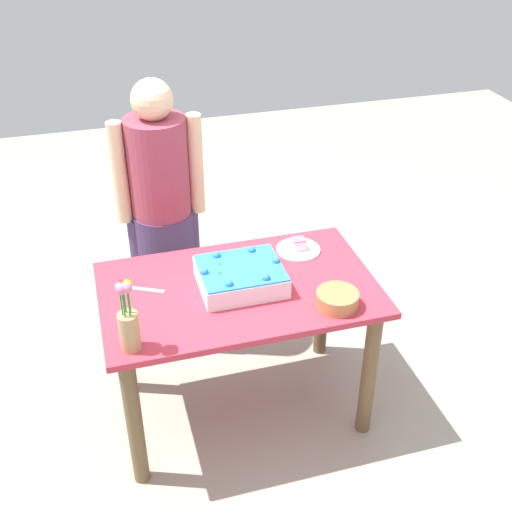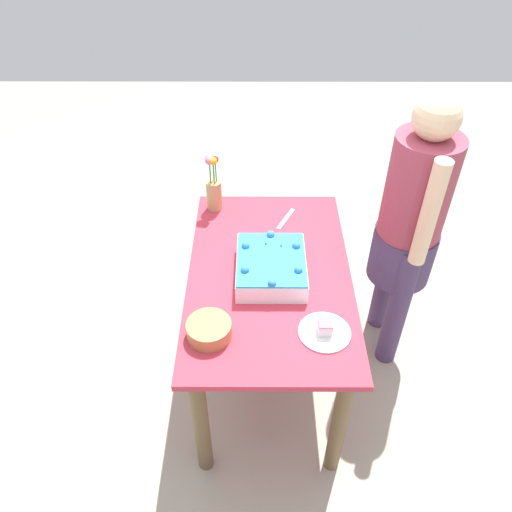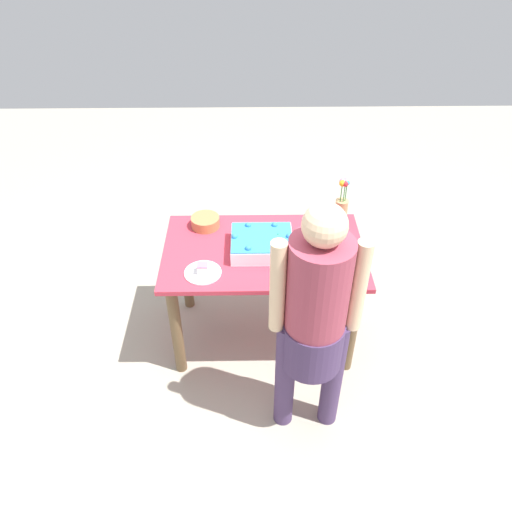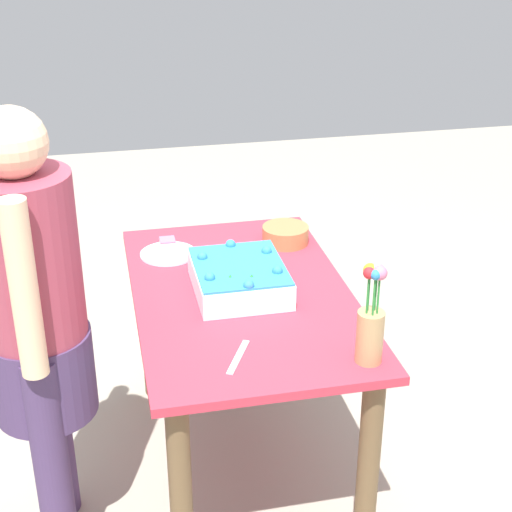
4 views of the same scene
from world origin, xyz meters
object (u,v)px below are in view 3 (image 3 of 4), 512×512
flower_vase (342,205)px  person_standing (315,316)px  cake_knife (332,258)px  sheet_cake (262,243)px  serving_plate_with_slice (203,271)px  fruit_bowl (205,222)px

flower_vase → person_standing: (-0.27, -0.95, -0.02)m
cake_knife → sheet_cake: bearing=15.1°
cake_knife → person_standing: person_standing is taller
flower_vase → person_standing: person_standing is taller
sheet_cake → person_standing: bearing=-69.9°
serving_plate_with_slice → fruit_bowl: fruit_bowl is taller
sheet_cake → fruit_bowl: (-0.35, 0.25, -0.02)m
cake_knife → person_standing: bearing=100.1°
serving_plate_with_slice → person_standing: 0.75m
sheet_cake → cake_knife: (0.42, -0.09, -0.05)m
sheet_cake → fruit_bowl: size_ratio=2.02×
sheet_cake → serving_plate_with_slice: (-0.34, -0.21, -0.04)m
serving_plate_with_slice → flower_vase: 0.99m
cake_knife → person_standing: 0.61m
sheet_cake → cake_knife: sheet_cake is taller
cake_knife → flower_vase: 0.40m
sheet_cake → person_standing: person_standing is taller
sheet_cake → flower_vase: size_ratio=1.16×
serving_plate_with_slice → flower_vase: flower_vase is taller
cake_knife → flower_vase: size_ratio=0.59×
serving_plate_with_slice → flower_vase: (0.85, 0.50, 0.11)m
sheet_cake → serving_plate_with_slice: sheet_cake is taller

